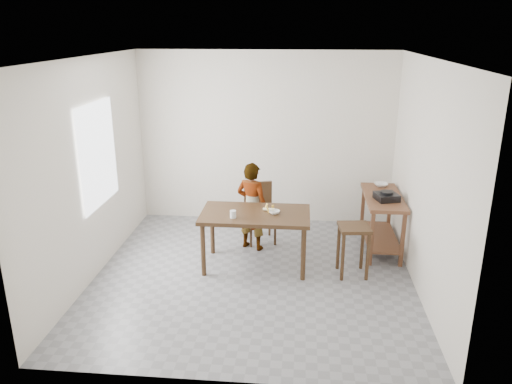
# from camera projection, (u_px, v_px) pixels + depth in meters

# --- Properties ---
(floor) EXTENTS (4.00, 4.00, 0.04)m
(floor) POSITION_uv_depth(u_px,v_px,m) (253.00, 277.00, 6.37)
(floor) COLOR gray
(floor) RESTS_ON ground
(ceiling) EXTENTS (4.00, 4.00, 0.04)m
(ceiling) POSITION_uv_depth(u_px,v_px,m) (253.00, 56.00, 5.50)
(ceiling) COLOR white
(ceiling) RESTS_ON wall_back
(wall_back) EXTENTS (4.00, 0.04, 2.70)m
(wall_back) POSITION_uv_depth(u_px,v_px,m) (266.00, 138.00, 7.85)
(wall_back) COLOR silver
(wall_back) RESTS_ON ground
(wall_front) EXTENTS (4.00, 0.04, 2.70)m
(wall_front) POSITION_uv_depth(u_px,v_px,m) (228.00, 245.00, 4.03)
(wall_front) COLOR silver
(wall_front) RESTS_ON ground
(wall_left) EXTENTS (0.04, 4.00, 2.70)m
(wall_left) POSITION_uv_depth(u_px,v_px,m) (89.00, 170.00, 6.12)
(wall_left) COLOR silver
(wall_left) RESTS_ON ground
(wall_right) EXTENTS (0.04, 4.00, 2.70)m
(wall_right) POSITION_uv_depth(u_px,v_px,m) (427.00, 179.00, 5.76)
(wall_right) COLOR silver
(wall_right) RESTS_ON ground
(window_pane) EXTENTS (0.02, 1.10, 1.30)m
(window_pane) POSITION_uv_depth(u_px,v_px,m) (98.00, 155.00, 6.25)
(window_pane) COLOR white
(window_pane) RESTS_ON wall_left
(dining_table) EXTENTS (1.40, 0.80, 0.75)m
(dining_table) POSITION_uv_depth(u_px,v_px,m) (255.00, 240.00, 6.53)
(dining_table) COLOR #3C2715
(dining_table) RESTS_ON floor
(prep_counter) EXTENTS (0.50, 1.20, 0.80)m
(prep_counter) POSITION_uv_depth(u_px,v_px,m) (381.00, 222.00, 7.03)
(prep_counter) COLOR brown
(prep_counter) RESTS_ON floor
(child) EXTENTS (0.54, 0.45, 1.27)m
(child) POSITION_uv_depth(u_px,v_px,m) (252.00, 206.00, 6.99)
(child) COLOR white
(child) RESTS_ON floor
(dining_chair) EXTENTS (0.52, 0.52, 0.86)m
(dining_chair) POSITION_uv_depth(u_px,v_px,m) (261.00, 214.00, 7.27)
(dining_chair) COLOR #3C2715
(dining_chair) RESTS_ON floor
(stool) EXTENTS (0.42, 0.42, 0.67)m
(stool) POSITION_uv_depth(u_px,v_px,m) (353.00, 250.00, 6.32)
(stool) COLOR #3C2715
(stool) RESTS_ON floor
(glass_tumbler) EXTENTS (0.10, 0.10, 0.10)m
(glass_tumbler) POSITION_uv_depth(u_px,v_px,m) (233.00, 214.00, 6.23)
(glass_tumbler) COLOR white
(glass_tumbler) RESTS_ON dining_table
(small_bowl) EXTENTS (0.18, 0.18, 0.04)m
(small_bowl) POSITION_uv_depth(u_px,v_px,m) (274.00, 212.00, 6.38)
(small_bowl) COLOR white
(small_bowl) RESTS_ON dining_table
(banana) EXTENTS (0.20, 0.16, 0.06)m
(banana) POSITION_uv_depth(u_px,v_px,m) (269.00, 209.00, 6.46)
(banana) COLOR yellow
(banana) RESTS_ON dining_table
(serving_bowl) EXTENTS (0.20, 0.20, 0.05)m
(serving_bowl) POSITION_uv_depth(u_px,v_px,m) (381.00, 185.00, 7.30)
(serving_bowl) COLOR white
(serving_bowl) RESTS_ON prep_counter
(gas_burner) EXTENTS (0.35, 0.35, 0.09)m
(gas_burner) POSITION_uv_depth(u_px,v_px,m) (386.00, 197.00, 6.72)
(gas_burner) COLOR black
(gas_burner) RESTS_ON prep_counter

